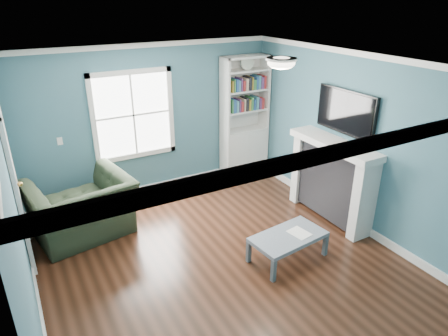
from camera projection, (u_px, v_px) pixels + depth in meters
floor at (221, 261)px, 5.38m from camera, size 5.00×5.00×0.00m
room_walls at (221, 152)px, 4.74m from camera, size 5.00×5.00×5.00m
trim at (221, 178)px, 4.88m from camera, size 4.50×5.00×2.60m
window at (133, 115)px, 6.65m from camera, size 1.40×0.06×1.50m
bookshelf at (244, 129)px, 7.64m from camera, size 0.90×0.35×2.31m
fireplace at (332, 181)px, 6.21m from camera, size 0.44×1.58×1.30m
tv at (346, 112)px, 5.83m from camera, size 0.06×1.10×0.65m
door at (15, 185)px, 5.08m from camera, size 0.12×0.98×2.17m
ceiling_fixture at (281, 62)px, 4.83m from camera, size 0.38×0.38×0.15m
light_switch at (60, 141)px, 6.21m from camera, size 0.08×0.01×0.12m
recliner at (80, 199)px, 5.76m from camera, size 1.49×1.10×1.19m
coffee_table at (288, 238)px, 5.32m from camera, size 1.06×0.65×0.36m
paper_sheet at (299, 233)px, 5.35m from camera, size 0.27×0.32×0.00m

